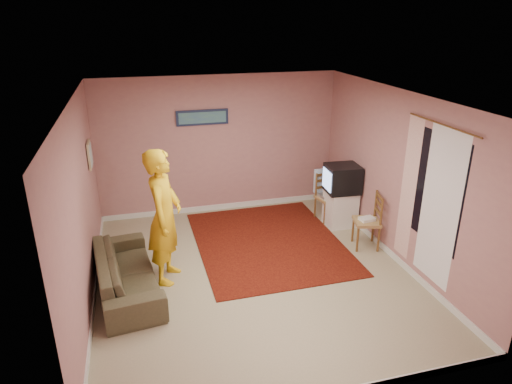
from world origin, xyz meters
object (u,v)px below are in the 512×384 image
object	(u,v)px
chair_b	(367,215)
sofa	(126,272)
tv_cabinet	(340,208)
crt_tv	(342,179)
person	(164,217)
chair_a	(328,192)

from	to	relation	value
chair_b	sofa	size ratio (longest dim) A/B	0.26
tv_cabinet	chair_b	xyz separation A→B (m)	(0.05, -0.88, 0.24)
crt_tv	person	world-z (taller)	person
chair_b	person	world-z (taller)	person
chair_b	sofa	world-z (taller)	chair_b
tv_cabinet	chair_b	size ratio (longest dim) A/B	1.28
crt_tv	chair_a	distance (m)	0.47
chair_b	person	xyz separation A→B (m)	(-3.22, -0.12, 0.41)
chair_a	person	bearing A→B (deg)	-167.57
tv_cabinet	chair_a	world-z (taller)	chair_a
sofa	tv_cabinet	bearing A→B (deg)	-79.38
chair_b	crt_tv	bearing A→B (deg)	-162.03
crt_tv	chair_b	distance (m)	0.94
chair_b	person	distance (m)	3.25
crt_tv	person	bearing A→B (deg)	-158.59
chair_a	chair_b	xyz separation A→B (m)	(0.17, -1.17, 0.03)
sofa	chair_a	bearing A→B (deg)	-74.87
tv_cabinet	sofa	bearing A→B (deg)	-162.48
tv_cabinet	person	distance (m)	3.39
tv_cabinet	crt_tv	world-z (taller)	crt_tv
sofa	crt_tv	bearing A→B (deg)	-79.35
chair_a	tv_cabinet	bearing A→B (deg)	-78.03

